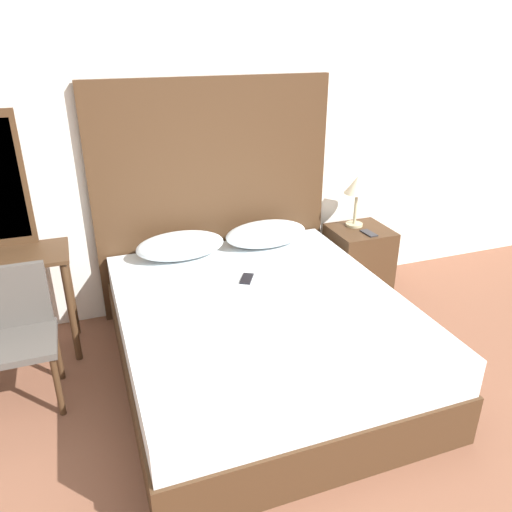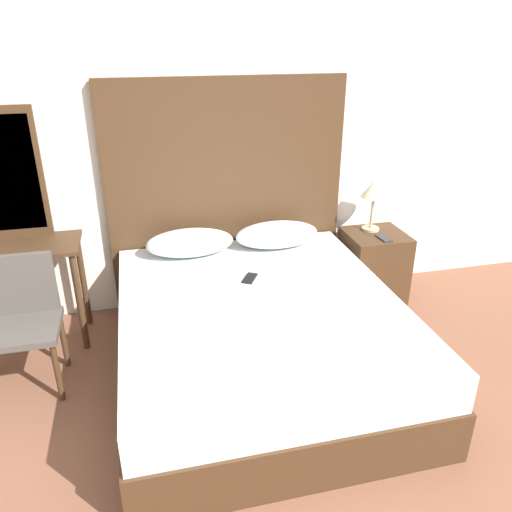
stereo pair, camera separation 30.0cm
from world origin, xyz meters
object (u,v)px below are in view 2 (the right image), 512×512
(phone_on_nightstand, at_px, (384,238))
(table_lamp, at_px, (374,191))
(nightstand, at_px, (373,265))
(vanity_desk, at_px, (20,268))
(chair, at_px, (14,315))
(bed, at_px, (260,337))
(phone_on_bed, at_px, (250,278))

(phone_on_nightstand, bearing_deg, table_lamp, 95.43)
(nightstand, distance_m, table_lamp, 0.61)
(vanity_desk, xyz_separation_m, chair, (0.02, -0.44, -0.10))
(bed, distance_m, table_lamp, 1.54)
(bed, height_order, phone_on_bed, phone_on_bed)
(table_lamp, distance_m, vanity_desk, 2.62)
(table_lamp, relative_size, phone_on_nightstand, 2.71)
(nightstand, bearing_deg, chair, -169.29)
(table_lamp, bearing_deg, nightstand, -82.19)
(phone_on_bed, relative_size, vanity_desk, 0.21)
(bed, height_order, chair, chair)
(phone_on_nightstand, distance_m, chair, 2.62)
(bed, bearing_deg, vanity_desk, 154.19)
(nightstand, height_order, vanity_desk, vanity_desk)
(table_lamp, relative_size, vanity_desk, 0.52)
(phone_on_bed, height_order, nightstand, nightstand)
(phone_on_bed, xyz_separation_m, phone_on_nightstand, (1.14, 0.36, 0.03))
(chair, bearing_deg, table_lamp, 12.62)
(phone_on_bed, bearing_deg, table_lamp, 26.31)
(nightstand, bearing_deg, table_lamp, 97.81)
(phone_on_bed, bearing_deg, phone_on_nightstand, 17.45)
(phone_on_nightstand, relative_size, chair, 0.19)
(vanity_desk, bearing_deg, phone_on_bed, -15.99)
(vanity_desk, relative_size, chair, 0.98)
(phone_on_nightstand, xyz_separation_m, vanity_desk, (-2.61, 0.06, 0.02))
(nightstand, bearing_deg, bed, -146.45)
(phone_on_nightstand, bearing_deg, phone_on_bed, -162.55)
(phone_on_nightstand, bearing_deg, bed, -150.57)
(nightstand, bearing_deg, vanity_desk, -178.99)
(table_lamp, height_order, phone_on_nightstand, table_lamp)
(phone_on_nightstand, height_order, vanity_desk, vanity_desk)
(nightstand, bearing_deg, phone_on_bed, -157.60)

